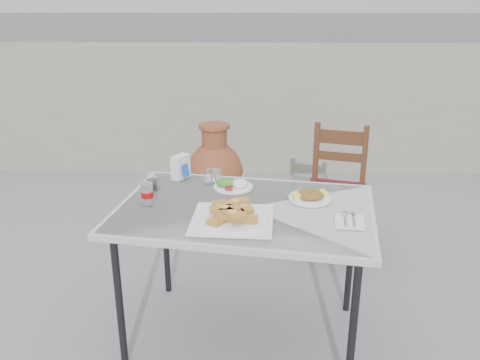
{
  "coord_description": "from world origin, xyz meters",
  "views": [
    {
      "loc": [
        0.08,
        -2.27,
        1.66
      ],
      "look_at": [
        0.03,
        -0.06,
        0.83
      ],
      "focal_mm": 38.0,
      "sensor_mm": 36.0,
      "label": 1
    }
  ],
  "objects_px": {
    "salad_rice_plate": "(233,185)",
    "chair": "(336,189)",
    "salad_chopped_plate": "(310,196)",
    "cafe_table": "(245,216)",
    "condiment_caddy": "(214,177)",
    "cola_glass": "(152,182)",
    "napkin_holder": "(181,167)",
    "terracotta_urn": "(215,178)",
    "pide_plate": "(232,213)",
    "soda_can": "(147,193)"
  },
  "relations": [
    {
      "from": "salad_rice_plate",
      "to": "terracotta_urn",
      "type": "bearing_deg",
      "value": 98.67
    },
    {
      "from": "cafe_table",
      "to": "salad_chopped_plate",
      "type": "distance_m",
      "value": 0.33
    },
    {
      "from": "salad_chopped_plate",
      "to": "condiment_caddy",
      "type": "bearing_deg",
      "value": 154.27
    },
    {
      "from": "pide_plate",
      "to": "soda_can",
      "type": "bearing_deg",
      "value": 156.81
    },
    {
      "from": "salad_rice_plate",
      "to": "cola_glass",
      "type": "height_order",
      "value": "cola_glass"
    },
    {
      "from": "cafe_table",
      "to": "terracotta_urn",
      "type": "bearing_deg",
      "value": 99.87
    },
    {
      "from": "salad_rice_plate",
      "to": "cafe_table",
      "type": "bearing_deg",
      "value": -74.44
    },
    {
      "from": "cafe_table",
      "to": "chair",
      "type": "bearing_deg",
      "value": 58.45
    },
    {
      "from": "condiment_caddy",
      "to": "terracotta_urn",
      "type": "bearing_deg",
      "value": 93.85
    },
    {
      "from": "cola_glass",
      "to": "cafe_table",
      "type": "bearing_deg",
      "value": -24.11
    },
    {
      "from": "cafe_table",
      "to": "napkin_holder",
      "type": "distance_m",
      "value": 0.52
    },
    {
      "from": "cafe_table",
      "to": "cola_glass",
      "type": "relative_size",
      "value": 15.47
    },
    {
      "from": "chair",
      "to": "soda_can",
      "type": "bearing_deg",
      "value": -122.77
    },
    {
      "from": "pide_plate",
      "to": "napkin_holder",
      "type": "xyz_separation_m",
      "value": [
        -0.29,
        0.52,
        0.03
      ]
    },
    {
      "from": "salad_rice_plate",
      "to": "cola_glass",
      "type": "xyz_separation_m",
      "value": [
        -0.41,
        -0.02,
        0.02
      ]
    },
    {
      "from": "salad_rice_plate",
      "to": "napkin_holder",
      "type": "distance_m",
      "value": 0.32
    },
    {
      "from": "cola_glass",
      "to": "salad_chopped_plate",
      "type": "bearing_deg",
      "value": -8.62
    },
    {
      "from": "cafe_table",
      "to": "condiment_caddy",
      "type": "bearing_deg",
      "value": 117.49
    },
    {
      "from": "cafe_table",
      "to": "napkin_holder",
      "type": "xyz_separation_m",
      "value": [
        -0.35,
        0.37,
        0.11
      ]
    },
    {
      "from": "terracotta_urn",
      "to": "salad_rice_plate",
      "type": "bearing_deg",
      "value": -81.33
    },
    {
      "from": "soda_can",
      "to": "pide_plate",
      "type": "bearing_deg",
      "value": -23.19
    },
    {
      "from": "cola_glass",
      "to": "napkin_holder",
      "type": "distance_m",
      "value": 0.21
    },
    {
      "from": "pide_plate",
      "to": "terracotta_urn",
      "type": "relative_size",
      "value": 0.49
    },
    {
      "from": "cafe_table",
      "to": "soda_can",
      "type": "xyz_separation_m",
      "value": [
        -0.46,
        0.02,
        0.1
      ]
    },
    {
      "from": "salad_chopped_plate",
      "to": "salad_rice_plate",
      "type": "bearing_deg",
      "value": 159.26
    },
    {
      "from": "cola_glass",
      "to": "condiment_caddy",
      "type": "relative_size",
      "value": 0.72
    },
    {
      "from": "cola_glass",
      "to": "terracotta_urn",
      "type": "xyz_separation_m",
      "value": [
        0.23,
        1.16,
        -0.4
      ]
    },
    {
      "from": "soda_can",
      "to": "napkin_holder",
      "type": "distance_m",
      "value": 0.37
    },
    {
      "from": "pide_plate",
      "to": "chair",
      "type": "distance_m",
      "value": 1.32
    },
    {
      "from": "soda_can",
      "to": "napkin_holder",
      "type": "height_order",
      "value": "napkin_holder"
    },
    {
      "from": "cafe_table",
      "to": "salad_rice_plate",
      "type": "height_order",
      "value": "salad_rice_plate"
    },
    {
      "from": "salad_rice_plate",
      "to": "chair",
      "type": "distance_m",
      "value": 1.02
    },
    {
      "from": "salad_chopped_plate",
      "to": "cafe_table",
      "type": "bearing_deg",
      "value": -163.38
    },
    {
      "from": "cafe_table",
      "to": "chair",
      "type": "distance_m",
      "value": 1.15
    },
    {
      "from": "soda_can",
      "to": "terracotta_urn",
      "type": "xyz_separation_m",
      "value": [
        0.22,
        1.35,
        -0.42
      ]
    },
    {
      "from": "salad_chopped_plate",
      "to": "terracotta_urn",
      "type": "distance_m",
      "value": 1.44
    },
    {
      "from": "chair",
      "to": "terracotta_urn",
      "type": "xyz_separation_m",
      "value": [
        -0.83,
        0.42,
        -0.08
      ]
    },
    {
      "from": "cafe_table",
      "to": "condiment_caddy",
      "type": "height_order",
      "value": "condiment_caddy"
    },
    {
      "from": "salad_chopped_plate",
      "to": "cola_glass",
      "type": "bearing_deg",
      "value": 171.38
    },
    {
      "from": "cafe_table",
      "to": "cola_glass",
      "type": "distance_m",
      "value": 0.52
    },
    {
      "from": "salad_rice_plate",
      "to": "napkin_holder",
      "type": "height_order",
      "value": "napkin_holder"
    },
    {
      "from": "pide_plate",
      "to": "soda_can",
      "type": "xyz_separation_m",
      "value": [
        -0.4,
        0.17,
        0.02
      ]
    },
    {
      "from": "condiment_caddy",
      "to": "chair",
      "type": "xyz_separation_m",
      "value": [
        0.76,
        0.63,
        -0.31
      ]
    },
    {
      "from": "salad_rice_plate",
      "to": "terracotta_urn",
      "type": "relative_size",
      "value": 0.26
    },
    {
      "from": "salad_chopped_plate",
      "to": "napkin_holder",
      "type": "distance_m",
      "value": 0.72
    },
    {
      "from": "pide_plate",
      "to": "salad_rice_plate",
      "type": "bearing_deg",
      "value": 91.73
    },
    {
      "from": "condiment_caddy",
      "to": "chair",
      "type": "relative_size",
      "value": 0.14
    },
    {
      "from": "pide_plate",
      "to": "terracotta_urn",
      "type": "height_order",
      "value": "pide_plate"
    },
    {
      "from": "salad_chopped_plate",
      "to": "terracotta_urn",
      "type": "height_order",
      "value": "salad_chopped_plate"
    },
    {
      "from": "soda_can",
      "to": "salad_rice_plate",
      "type": "bearing_deg",
      "value": 28.27
    }
  ]
}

